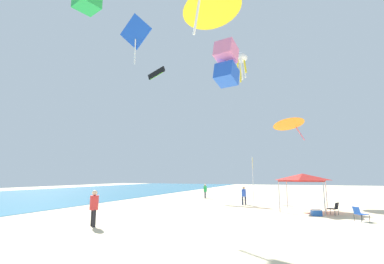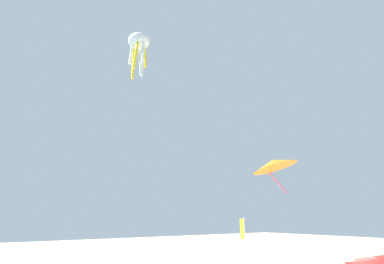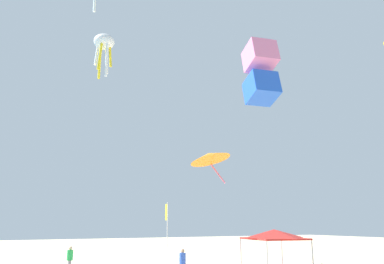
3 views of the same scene
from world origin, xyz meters
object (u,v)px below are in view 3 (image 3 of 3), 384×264
at_px(canopy_tent, 274,235).
at_px(kite_octopus_white, 104,44).
at_px(kite_box_pink, 261,72).
at_px(person_watching_sky, 182,261).
at_px(kite_delta_orange, 210,157).
at_px(banner_flag, 167,229).
at_px(person_by_tent, 70,257).

bearing_deg(canopy_tent, kite_octopus_white, 24.15).
height_order(canopy_tent, kite_box_pink, kite_box_pink).
relative_size(person_watching_sky, kite_delta_orange, 0.37).
xyz_separation_m(canopy_tent, person_watching_sky, (2.47, 4.88, -1.47)).
relative_size(banner_flag, kite_delta_orange, 1.04).
height_order(person_watching_sky, kite_delta_orange, kite_delta_orange).
xyz_separation_m(canopy_tent, kite_delta_orange, (6.23, 0.82, 5.55)).
bearing_deg(person_watching_sky, kite_delta_orange, 2.30).
distance_m(banner_flag, kite_box_pink, 13.13).
bearing_deg(kite_delta_orange, kite_box_pink, 36.92).
bearing_deg(kite_delta_orange, person_by_tent, -45.86).
bearing_deg(kite_box_pink, kite_octopus_white, -72.49).
bearing_deg(kite_delta_orange, kite_octopus_white, -91.90).
distance_m(person_by_tent, kite_delta_orange, 11.93).
relative_size(kite_box_pink, kite_delta_orange, 0.72).
bearing_deg(kite_octopus_white, canopy_tent, 127.93).
height_order(canopy_tent, person_by_tent, canopy_tent).
relative_size(person_by_tent, kite_octopus_white, 0.37).
xyz_separation_m(person_by_tent, kite_box_pink, (-13.11, -5.85, 9.16)).
height_order(canopy_tent, kite_delta_orange, kite_delta_orange).
bearing_deg(kite_delta_orange, banner_flag, -27.13).
distance_m(kite_box_pink, kite_octopus_white, 22.98).
height_order(kite_box_pink, kite_delta_orange, kite_box_pink).
relative_size(canopy_tent, banner_flag, 0.83).
xyz_separation_m(canopy_tent, person_by_tent, (8.00, 10.30, -1.47)).
relative_size(banner_flag, person_watching_sky, 2.78).
xyz_separation_m(kite_octopus_white, kite_delta_orange, (-9.34, -6.17, -11.81)).
bearing_deg(canopy_tent, kite_box_pink, 138.98).
height_order(person_by_tent, kite_box_pink, kite_box_pink).
bearing_deg(kite_octopus_white, person_watching_sky, 112.91).
relative_size(person_watching_sky, kite_box_pink, 0.52).
distance_m(kite_octopus_white, kite_delta_orange, 16.27).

